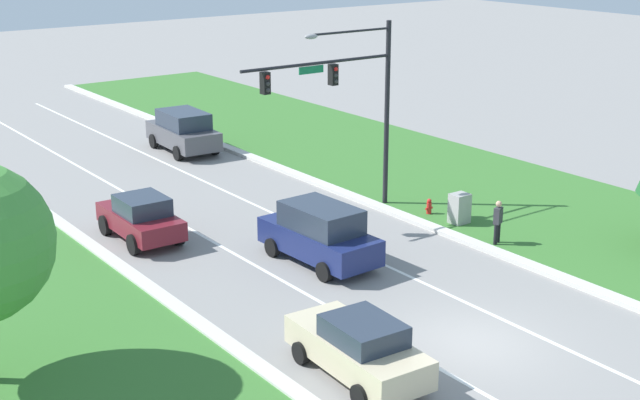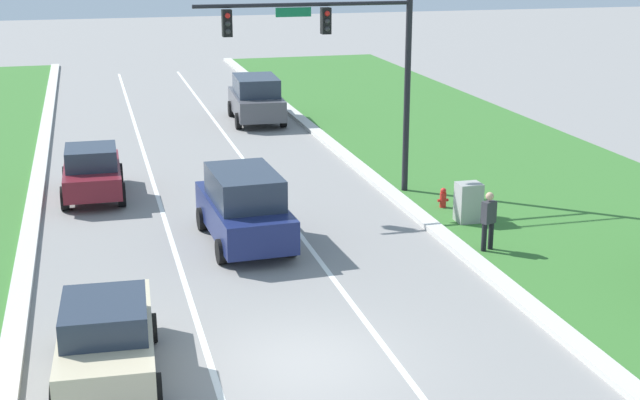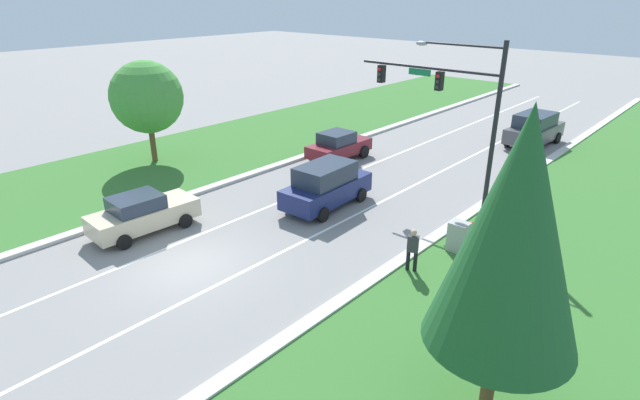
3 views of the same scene
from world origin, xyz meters
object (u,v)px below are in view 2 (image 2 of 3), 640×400
at_px(navy_suv, 244,207).
at_px(champagne_sedan, 106,337).
at_px(burgundy_sedan, 92,172).
at_px(pedestrian, 488,219).
at_px(traffic_signal_mast, 349,42).
at_px(utility_cabinet, 468,204).
at_px(graphite_suv, 256,99).
at_px(fire_hydrant, 443,199).

xyz_separation_m(navy_suv, champagne_sedan, (-3.92, -7.04, -0.22)).
height_order(burgundy_sedan, pedestrian, burgundy_sedan).
relative_size(burgundy_sedan, champagne_sedan, 0.93).
distance_m(burgundy_sedan, navy_suv, 6.91).
xyz_separation_m(traffic_signal_mast, utility_cabinet, (2.62, -3.64, -4.38)).
bearing_deg(traffic_signal_mast, champagne_sedan, -126.71).
bearing_deg(traffic_signal_mast, graphite_suv, 92.54).
bearing_deg(graphite_suv, traffic_signal_mast, -84.46).
height_order(graphite_suv, navy_suv, graphite_suv).
height_order(traffic_signal_mast, fire_hydrant, traffic_signal_mast).
bearing_deg(champagne_sedan, pedestrian, 27.36).
distance_m(traffic_signal_mast, graphite_suv, 13.38).
relative_size(traffic_signal_mast, fire_hydrant, 10.76).
xyz_separation_m(graphite_suv, navy_suv, (-3.48, -16.42, -0.03)).
bearing_deg(graphite_suv, fire_hydrant, -75.53).
relative_size(champagne_sedan, utility_cabinet, 3.56).
height_order(burgundy_sedan, fire_hydrant, burgundy_sedan).
relative_size(utility_cabinet, pedestrian, 0.74).
xyz_separation_m(navy_suv, utility_cabinet, (6.67, 0.00, -0.42)).
xyz_separation_m(graphite_suv, pedestrian, (2.67, -18.86, -0.13)).
distance_m(burgundy_sedan, champagne_sedan, 12.70).
bearing_deg(burgundy_sedan, pedestrian, -37.88).
relative_size(navy_suv, champagne_sedan, 1.07).
bearing_deg(utility_cabinet, champagne_sedan, -146.39).
distance_m(graphite_suv, pedestrian, 19.05).
relative_size(champagne_sedan, fire_hydrant, 6.34).
relative_size(traffic_signal_mast, champagne_sedan, 1.70).
distance_m(burgundy_sedan, utility_cabinet, 12.05).
distance_m(graphite_suv, fire_hydrant, 15.23).
bearing_deg(champagne_sedan, navy_suv, 63.73).
height_order(navy_suv, fire_hydrant, navy_suv).
height_order(graphite_suv, pedestrian, graphite_suv).
height_order(traffic_signal_mast, burgundy_sedan, traffic_signal_mast).
bearing_deg(fire_hydrant, champagne_sedan, -140.64).
bearing_deg(graphite_suv, burgundy_sedan, -121.68).
distance_m(burgundy_sedan, graphite_suv, 13.08).
bearing_deg(fire_hydrant, traffic_signal_mast, 139.02).
bearing_deg(champagne_sedan, graphite_suv, 75.34).
relative_size(champagne_sedan, pedestrian, 2.63).
bearing_deg(utility_cabinet, pedestrian, -102.08).
xyz_separation_m(traffic_signal_mast, burgundy_sedan, (-8.01, 2.02, -4.13)).
distance_m(traffic_signal_mast, pedestrian, 7.62).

